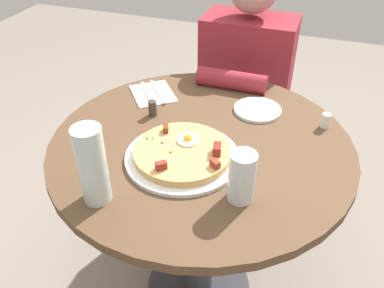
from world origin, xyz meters
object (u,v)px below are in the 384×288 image
breakfast_pizza (183,152)px  water_glass (242,177)px  knife (148,93)px  dining_table (200,185)px  fork (158,92)px  salt_shaker (325,121)px  water_bottle (92,166)px  person_seated (243,108)px  pepper_shaker (152,108)px  pizza_plate (182,157)px  bread_plate (257,110)px

breakfast_pizza → water_glass: size_ratio=2.01×
knife → water_glass: water_glass is taller
dining_table → fork: size_ratio=5.15×
fork → salt_shaker: bearing=-131.2°
dining_table → water_bottle: water_bottle is taller
person_seated → knife: (-0.27, -0.43, 0.25)m
water_bottle → pepper_shaker: (-0.03, 0.41, -0.08)m
dining_table → person_seated: size_ratio=0.82×
pizza_plate → breakfast_pizza: (0.00, 0.00, 0.02)m
bread_plate → breakfast_pizza: bearing=-114.4°
knife → water_bottle: bearing=152.1°
salt_shaker → fork: bearing=177.4°
fork → water_glass: bearing=-175.0°
salt_shaker → knife: bearing=179.6°
person_seated → breakfast_pizza: (-0.02, -0.74, 0.27)m
fork → pizza_plate: bearing=174.8°
bread_plate → knife: bread_plate is taller
dining_table → water_glass: bearing=-49.9°
person_seated → water_bottle: 1.04m
breakfast_pizza → bread_plate: breakfast_pizza is taller
salt_shaker → bread_plate: bearing=173.5°
breakfast_pizza → fork: breakfast_pizza is taller
dining_table → person_seated: person_seated is taller
fork → pepper_shaker: (0.04, -0.14, 0.02)m
person_seated → pepper_shaker: bearing=-109.6°
fork → knife: bearing=90.0°
person_seated → pepper_shaker: size_ratio=21.26×
knife → water_bottle: size_ratio=0.84×
dining_table → water_glass: water_glass is taller
pizza_plate → salt_shaker: bearing=39.2°
fork → water_bottle: water_bottle is taller
dining_table → fork: 0.38m
knife → pepper_shaker: (0.07, -0.12, 0.02)m
person_seated → water_glass: size_ratio=8.15×
water_glass → pizza_plate: bearing=152.2°
water_bottle → salt_shaker: water_bottle is taller
knife → water_glass: (0.44, -0.41, 0.06)m
person_seated → pepper_shaker: 0.65m
breakfast_pizza → knife: (-0.25, 0.31, -0.02)m
breakfast_pizza → salt_shaker: bearing=39.3°
fork → water_bottle: (0.07, -0.55, 0.10)m
pepper_shaker → person_seated: bearing=70.4°
person_seated → pizza_plate: bearing=-91.7°
person_seated → dining_table: bearing=-89.8°
water_glass → salt_shaker: water_glass is taller
water_glass → salt_shaker: (0.18, 0.41, -0.05)m
water_bottle → bread_plate: bearing=61.7°
knife → fork: bearing=-90.0°
dining_table → water_bottle: bearing=-117.8°
breakfast_pizza → fork: size_ratio=1.56×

